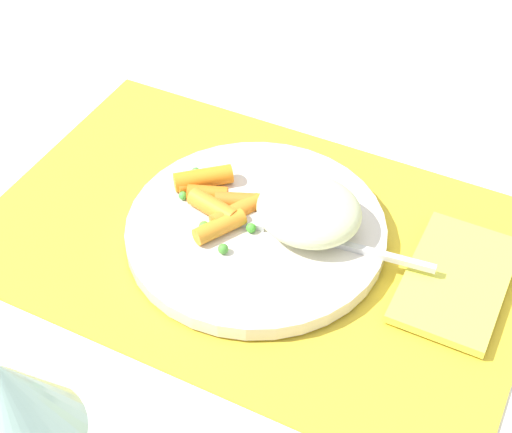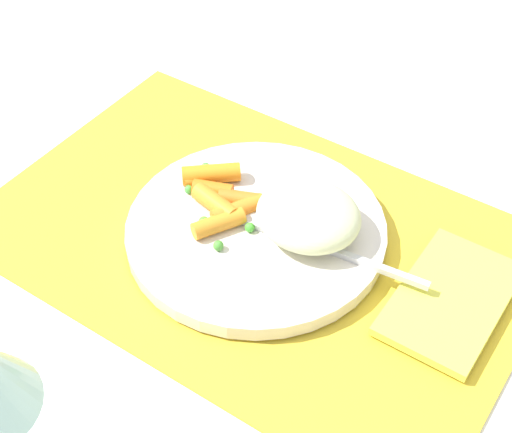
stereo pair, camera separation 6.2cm
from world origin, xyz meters
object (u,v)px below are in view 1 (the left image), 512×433
plate (256,230)px  fork (301,234)px  napkin (456,279)px  wine_glass (11,406)px  carrot_portion (219,199)px  rice_mound (309,211)px

plate → fork: (-0.04, -0.00, 0.01)m
fork → napkin: fork is taller
wine_glass → napkin: wine_glass is taller
plate → carrot_portion: (0.04, -0.01, 0.02)m
wine_glass → rice_mound: bearing=-100.7°
plate → napkin: 0.18m
rice_mound → napkin: rice_mound is taller
wine_glass → fork: bearing=-101.0°
napkin → plate: bearing=8.4°
rice_mound → wine_glass: 0.32m
carrot_portion → wine_glass: bearing=95.2°
carrot_portion → napkin: (-0.22, -0.02, -0.02)m
carrot_portion → wine_glass: (-0.03, 0.29, 0.09)m
rice_mound → fork: size_ratio=0.48×
plate → rice_mound: (-0.04, -0.02, 0.03)m
fork → plate: bearing=6.1°
wine_glass → napkin: 0.38m
rice_mound → fork: rice_mound is taller
rice_mound → wine_glass: size_ratio=0.57×
rice_mound → carrot_portion: size_ratio=0.91×
fork → wine_glass: (0.06, 0.29, 0.10)m
fork → napkin: size_ratio=1.45×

